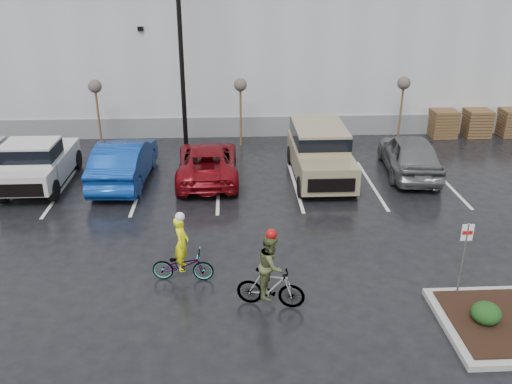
{
  "coord_description": "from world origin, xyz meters",
  "views": [
    {
      "loc": [
        -2.0,
        -11.37,
        8.18
      ],
      "look_at": [
        -1.21,
        4.47,
        1.3
      ],
      "focal_mm": 38.0,
      "sensor_mm": 36.0,
      "label": 1
    }
  ],
  "objects_px": {
    "pallet_stack_a": "(443,123)",
    "pickup_white": "(41,159)",
    "fire_lane_sign": "(464,252)",
    "sapling_west": "(95,90)",
    "car_blue": "(124,161)",
    "sapling_mid": "(240,89)",
    "suv_tan": "(321,154)",
    "lamppost": "(180,23)",
    "car_grey": "(410,154)",
    "pallet_stack_c": "(512,122)",
    "sapling_east": "(403,87)",
    "cyclist_hivis": "(183,259)",
    "car_red": "(208,162)",
    "pallet_stack_b": "(476,123)",
    "cyclist_olive": "(271,278)"
  },
  "relations": [
    {
      "from": "pallet_stack_a",
      "to": "pickup_white",
      "type": "xyz_separation_m",
      "value": [
        -17.88,
        -5.14,
        0.3
      ]
    },
    {
      "from": "pickup_white",
      "to": "fire_lane_sign",
      "type": "bearing_deg",
      "value": -33.29
    },
    {
      "from": "sapling_west",
      "to": "car_blue",
      "type": "relative_size",
      "value": 0.62
    },
    {
      "from": "sapling_mid",
      "to": "car_blue",
      "type": "distance_m",
      "value": 6.57
    },
    {
      "from": "car_blue",
      "to": "suv_tan",
      "type": "relative_size",
      "value": 1.01
    },
    {
      "from": "lamppost",
      "to": "pickup_white",
      "type": "distance_m",
      "value": 7.81
    },
    {
      "from": "car_grey",
      "to": "suv_tan",
      "type": "bearing_deg",
      "value": 11.61
    },
    {
      "from": "pallet_stack_a",
      "to": "pallet_stack_c",
      "type": "bearing_deg",
      "value": 0.0
    },
    {
      "from": "sapling_east",
      "to": "cyclist_hivis",
      "type": "relative_size",
      "value": 1.56
    },
    {
      "from": "pallet_stack_a",
      "to": "car_red",
      "type": "height_order",
      "value": "car_red"
    },
    {
      "from": "car_red",
      "to": "cyclist_hivis",
      "type": "distance_m",
      "value": 7.47
    },
    {
      "from": "pallet_stack_a",
      "to": "suv_tan",
      "type": "bearing_deg",
      "value": -142.77
    },
    {
      "from": "pallet_stack_a",
      "to": "car_blue",
      "type": "height_order",
      "value": "car_blue"
    },
    {
      "from": "sapling_mid",
      "to": "pallet_stack_b",
      "type": "relative_size",
      "value": 2.37
    },
    {
      "from": "pallet_stack_b",
      "to": "car_blue",
      "type": "xyz_separation_m",
      "value": [
        -16.38,
        -5.2,
        0.17
      ]
    },
    {
      "from": "suv_tan",
      "to": "cyclist_hivis",
      "type": "bearing_deg",
      "value": -124.28
    },
    {
      "from": "sapling_west",
      "to": "car_blue",
      "type": "xyz_separation_m",
      "value": [
        1.82,
        -4.2,
        -1.88
      ]
    },
    {
      "from": "pickup_white",
      "to": "sapling_east",
      "type": "bearing_deg",
      "value": 15.08
    },
    {
      "from": "car_blue",
      "to": "sapling_east",
      "type": "bearing_deg",
      "value": -158.53
    },
    {
      "from": "car_red",
      "to": "suv_tan",
      "type": "distance_m",
      "value": 4.5
    },
    {
      "from": "sapling_east",
      "to": "pallet_stack_a",
      "type": "distance_m",
      "value": 3.39
    },
    {
      "from": "sapling_mid",
      "to": "pallet_stack_c",
      "type": "xyz_separation_m",
      "value": [
        13.5,
        1.0,
        -2.05
      ]
    },
    {
      "from": "lamppost",
      "to": "pallet_stack_a",
      "type": "height_order",
      "value": "lamppost"
    },
    {
      "from": "suv_tan",
      "to": "lamppost",
      "type": "bearing_deg",
      "value": 149.48
    },
    {
      "from": "pallet_stack_b",
      "to": "cyclist_olive",
      "type": "distance_m",
      "value": 17.84
    },
    {
      "from": "cyclist_hivis",
      "to": "cyclist_olive",
      "type": "distance_m",
      "value": 2.67
    },
    {
      "from": "sapling_west",
      "to": "pallet_stack_b",
      "type": "height_order",
      "value": "sapling_west"
    },
    {
      "from": "lamppost",
      "to": "car_grey",
      "type": "xyz_separation_m",
      "value": [
        9.3,
        -2.88,
        -4.86
      ]
    },
    {
      "from": "sapling_east",
      "to": "car_red",
      "type": "xyz_separation_m",
      "value": [
        -8.93,
        -4.04,
        -2.02
      ]
    },
    {
      "from": "cyclist_olive",
      "to": "car_grey",
      "type": "bearing_deg",
      "value": -21.71
    },
    {
      "from": "car_red",
      "to": "suv_tan",
      "type": "height_order",
      "value": "suv_tan"
    },
    {
      "from": "lamppost",
      "to": "fire_lane_sign",
      "type": "height_order",
      "value": "lamppost"
    },
    {
      "from": "pallet_stack_c",
      "to": "car_grey",
      "type": "distance_m",
      "value": 8.29
    },
    {
      "from": "sapling_mid",
      "to": "car_grey",
      "type": "relative_size",
      "value": 0.66
    },
    {
      "from": "sapling_west",
      "to": "sapling_east",
      "type": "height_order",
      "value": "same"
    },
    {
      "from": "suv_tan",
      "to": "car_grey",
      "type": "relative_size",
      "value": 1.05
    },
    {
      "from": "car_blue",
      "to": "pickup_white",
      "type": "bearing_deg",
      "value": 1.37
    },
    {
      "from": "pallet_stack_b",
      "to": "cyclist_olive",
      "type": "relative_size",
      "value": 0.62
    },
    {
      "from": "fire_lane_sign",
      "to": "pickup_white",
      "type": "xyz_separation_m",
      "value": [
        -13.18,
        8.66,
        -0.43
      ]
    },
    {
      "from": "pallet_stack_c",
      "to": "pallet_stack_a",
      "type": "bearing_deg",
      "value": 180.0
    },
    {
      "from": "sapling_west",
      "to": "pickup_white",
      "type": "bearing_deg",
      "value": -108.47
    },
    {
      "from": "sapling_west",
      "to": "car_blue",
      "type": "distance_m",
      "value": 4.95
    },
    {
      "from": "sapling_west",
      "to": "pallet_stack_c",
      "type": "relative_size",
      "value": 2.37
    },
    {
      "from": "sapling_west",
      "to": "suv_tan",
      "type": "relative_size",
      "value": 0.63
    },
    {
      "from": "sapling_west",
      "to": "pallet_stack_a",
      "type": "xyz_separation_m",
      "value": [
        16.5,
        1.0,
        -2.05
      ]
    },
    {
      "from": "lamppost",
      "to": "pallet_stack_c",
      "type": "bearing_deg",
      "value": 7.13
    },
    {
      "from": "suv_tan",
      "to": "car_grey",
      "type": "bearing_deg",
      "value": 6.1
    },
    {
      "from": "sapling_east",
      "to": "cyclist_hivis",
      "type": "distance_m",
      "value": 14.98
    },
    {
      "from": "pallet_stack_c",
      "to": "fire_lane_sign",
      "type": "xyz_separation_m",
      "value": [
        -8.2,
        -13.8,
        0.73
      ]
    },
    {
      "from": "pallet_stack_c",
      "to": "pickup_white",
      "type": "bearing_deg",
      "value": -166.47
    }
  ]
}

